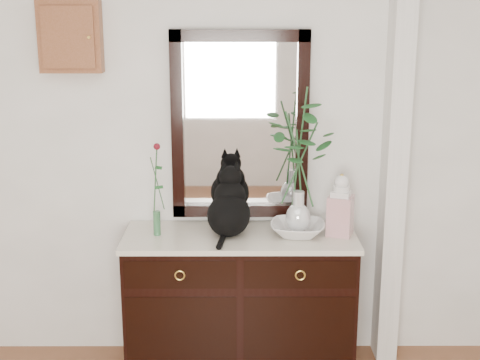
{
  "coord_description": "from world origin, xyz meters",
  "views": [
    {
      "loc": [
        0.09,
        -1.88,
        2.12
      ],
      "look_at": [
        0.1,
        1.63,
        1.2
      ],
      "focal_mm": 50.0,
      "sensor_mm": 36.0,
      "label": 1
    }
  ],
  "objects_px": {
    "cat": "(229,201)",
    "lotus_bowl": "(298,229)",
    "sideboard": "(240,295)",
    "ginger_jar": "(341,204)"
  },
  "relations": [
    {
      "from": "cat",
      "to": "lotus_bowl",
      "type": "relative_size",
      "value": 1.28
    },
    {
      "from": "cat",
      "to": "lotus_bowl",
      "type": "bearing_deg",
      "value": 4.33
    },
    {
      "from": "sideboard",
      "to": "cat",
      "type": "height_order",
      "value": "cat"
    },
    {
      "from": "sideboard",
      "to": "cat",
      "type": "distance_m",
      "value": 0.58
    },
    {
      "from": "sideboard",
      "to": "lotus_bowl",
      "type": "relative_size",
      "value": 4.28
    },
    {
      "from": "ginger_jar",
      "to": "sideboard",
      "type": "bearing_deg",
      "value": -179.64
    },
    {
      "from": "ginger_jar",
      "to": "cat",
      "type": "bearing_deg",
      "value": 179.81
    },
    {
      "from": "sideboard",
      "to": "lotus_bowl",
      "type": "distance_m",
      "value": 0.53
    },
    {
      "from": "cat",
      "to": "ginger_jar",
      "type": "bearing_deg",
      "value": 6.38
    },
    {
      "from": "cat",
      "to": "ginger_jar",
      "type": "relative_size",
      "value": 1.1
    }
  ]
}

